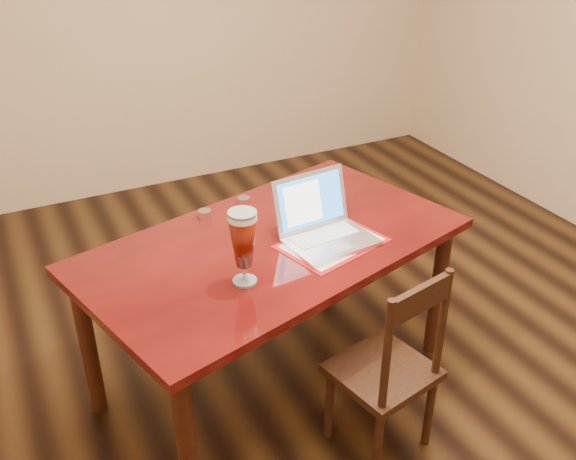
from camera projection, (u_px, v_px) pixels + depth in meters
name	position (u px, v px, depth m)	size (l,w,h in m)	color
ground	(335.00, 371.00, 3.16)	(5.00, 5.00, 0.00)	black
dining_table	(274.00, 258.00, 2.78)	(1.82, 1.32, 1.07)	#550B0B
dining_chair	(389.00, 370.00, 2.56)	(0.44, 0.43, 0.88)	#321A0D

